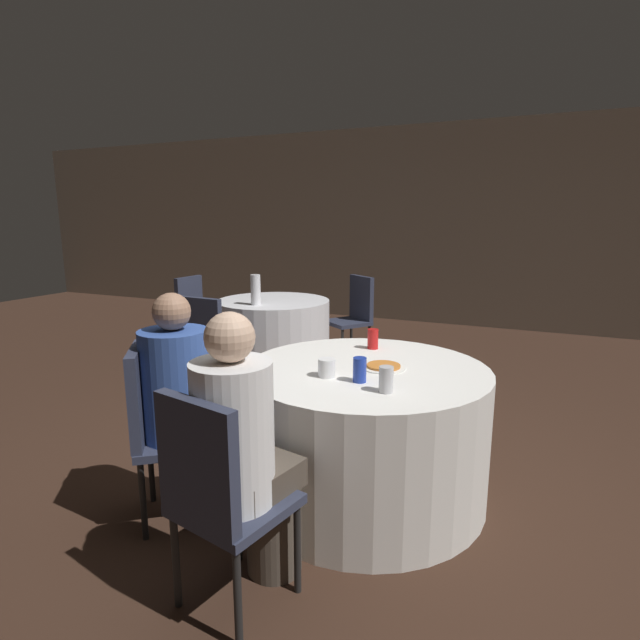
% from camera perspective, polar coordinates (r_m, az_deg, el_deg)
% --- Properties ---
extents(ground_plane, '(16.00, 16.00, 0.00)m').
position_cam_1_polar(ground_plane, '(3.07, 1.70, -18.16)').
color(ground_plane, '#382319').
extents(wall_back, '(16.00, 0.06, 2.80)m').
position_cam_1_polar(wall_back, '(7.34, 16.41, 10.23)').
color(wall_back, '#7A6B5B').
rests_on(wall_back, ground_plane).
extents(table_near, '(1.32, 1.32, 0.74)m').
position_cam_1_polar(table_near, '(2.82, 5.11, -12.60)').
color(table_near, white).
rests_on(table_near, ground_plane).
extents(table_far, '(1.09, 1.09, 0.74)m').
position_cam_1_polar(table_far, '(4.93, -5.30, -1.95)').
color(table_far, silver).
rests_on(table_far, ground_plane).
extents(chair_near_south, '(0.47, 0.48, 0.91)m').
position_cam_1_polar(chair_near_south, '(1.99, -11.76, -18.30)').
color(chair_near_south, '#2D3347').
rests_on(chair_near_south, ground_plane).
extents(chair_near_southwest, '(0.56, 0.56, 0.91)m').
position_cam_1_polar(chair_near_southwest, '(2.66, -18.00, -10.76)').
color(chair_near_southwest, '#2D3347').
rests_on(chair_near_southwest, ground_plane).
extents(chair_far_west, '(0.42, 0.42, 0.91)m').
position_cam_1_polar(chair_far_west, '(5.45, -13.98, 0.89)').
color(chair_far_west, '#2D3347').
rests_on(chair_far_west, ground_plane).
extents(chair_far_northeast, '(0.56, 0.56, 0.91)m').
position_cam_1_polar(chair_far_northeast, '(5.36, 3.99, 1.03)').
color(chair_far_northeast, '#2D3347').
rests_on(chair_far_northeast, ground_plane).
extents(chair_far_south, '(0.42, 0.43, 0.91)m').
position_cam_1_polar(chair_far_south, '(4.14, -12.55, -2.42)').
color(chair_far_south, '#2D3347').
rests_on(chair_far_south, ground_plane).
extents(person_white_shirt, '(0.36, 0.49, 1.19)m').
position_cam_1_polar(person_white_shirt, '(2.07, -8.33, -15.32)').
color(person_white_shirt, '#4C4238').
rests_on(person_white_shirt, ground_plane).
extents(person_blue_shirt, '(0.48, 0.46, 1.17)m').
position_cam_1_polar(person_blue_shirt, '(2.62, -14.53, -9.55)').
color(person_blue_shirt, black).
rests_on(person_blue_shirt, ground_plane).
extents(pizza_plate_near, '(0.24, 0.24, 0.02)m').
position_cam_1_polar(pizza_plate_near, '(2.69, 7.27, -5.29)').
color(pizza_plate_near, white).
rests_on(pizza_plate_near, table_near).
extents(soda_can_silver, '(0.07, 0.07, 0.12)m').
position_cam_1_polar(soda_can_silver, '(2.32, 7.56, -6.75)').
color(soda_can_silver, silver).
rests_on(soda_can_silver, table_near).
extents(soda_can_blue, '(0.07, 0.07, 0.12)m').
position_cam_1_polar(soda_can_blue, '(2.44, 4.56, -5.70)').
color(soda_can_blue, '#1E38A5').
rests_on(soda_can_blue, table_near).
extents(soda_can_red, '(0.07, 0.07, 0.12)m').
position_cam_1_polar(soda_can_red, '(3.06, 6.07, -2.17)').
color(soda_can_red, red).
rests_on(soda_can_red, table_near).
extents(cup_near, '(0.09, 0.09, 0.09)m').
position_cam_1_polar(cup_near, '(2.52, 0.77, -5.48)').
color(cup_near, white).
rests_on(cup_near, table_near).
extents(bottle_far, '(0.09, 0.09, 0.28)m').
position_cam_1_polar(bottle_far, '(4.58, -7.37, 3.43)').
color(bottle_far, white).
rests_on(bottle_far, table_far).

